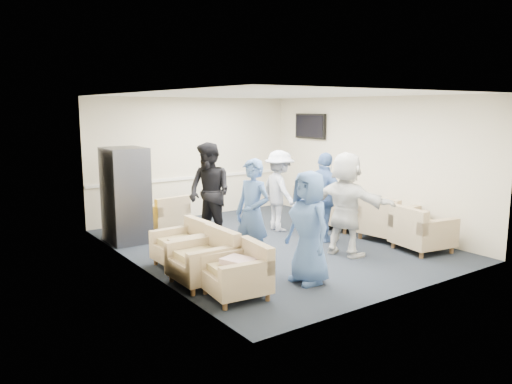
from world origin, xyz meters
TOP-DOWN VIEW (x-y plane):
  - floor at (0.00, 0.00)m, footprint 6.00×6.00m
  - ceiling at (0.00, 0.00)m, footprint 6.00×6.00m
  - back_wall at (0.00, 3.00)m, footprint 5.00×0.02m
  - front_wall at (0.00, -3.00)m, footprint 5.00×0.02m
  - left_wall at (-2.50, 0.00)m, footprint 0.02×6.00m
  - right_wall at (2.50, 0.00)m, footprint 0.02×6.00m
  - chair_rail at (0.00, 2.98)m, footprint 4.98×0.04m
  - tv at (2.44, 1.80)m, footprint 0.10×1.00m
  - armchair_left_near at (-1.90, -1.80)m, footprint 0.83×0.83m
  - armchair_left_mid at (-2.00, -1.09)m, footprint 0.81×0.81m
  - armchair_left_far at (-1.88, -0.19)m, footprint 0.79×0.79m
  - armchair_right_near at (1.85, -1.82)m, footprint 0.97×0.97m
  - armchair_right_midnear at (1.98, -0.95)m, footprint 1.02×1.02m
  - armchair_right_midfar at (1.87, 0.15)m, footprint 0.91×0.91m
  - armchair_right_far at (1.87, 0.82)m, footprint 1.01×1.01m
  - armchair_corner at (-1.12, 2.12)m, footprint 0.85×0.85m
  - vending_machine at (-2.09, 1.73)m, footprint 0.72×0.83m
  - backpack at (-1.15, -0.41)m, footprint 0.26×0.19m
  - pillow at (-1.90, -1.80)m, footprint 0.44×0.50m
  - person_front_left at (-0.78, -1.90)m, footprint 0.52×0.80m
  - person_mid_left at (-1.05, -0.88)m, footprint 0.56×0.71m
  - person_back_left at (-0.84, 0.81)m, footprint 0.90×1.05m
  - person_back_right at (0.76, 0.78)m, footprint 0.74×1.12m
  - person_mid_right at (0.95, -0.35)m, footprint 0.41×0.98m
  - person_front_right at (0.62, -1.23)m, footprint 0.88×1.71m

SIDE VIEW (x-z plane):
  - floor at x=0.00m, z-range 0.00..0.00m
  - backpack at x=-1.15m, z-range 0.01..0.44m
  - armchair_left_near at x=-1.90m, z-range 0.00..0.61m
  - armchair_left_far at x=-1.88m, z-range 0.00..0.61m
  - armchair_corner at x=-1.12m, z-range 0.00..0.61m
  - armchair_left_mid at x=-2.00m, z-range 0.00..0.65m
  - armchair_right_midfar at x=1.87m, z-range 0.00..0.66m
  - armchair_right_near at x=1.85m, z-range 0.00..0.68m
  - armchair_right_far at x=1.87m, z-range 0.00..0.70m
  - armchair_right_midnear at x=1.98m, z-range 0.00..0.72m
  - pillow at x=-1.90m, z-range 0.40..0.52m
  - person_front_left at x=-0.78m, z-range 0.00..1.62m
  - person_back_right at x=0.76m, z-range 0.00..1.64m
  - person_mid_right at x=0.95m, z-range 0.00..1.67m
  - person_mid_left at x=-1.05m, z-range 0.00..1.71m
  - person_front_right at x=0.62m, z-range 0.00..1.76m
  - vending_machine at x=-2.09m, z-range 0.00..1.76m
  - chair_rail at x=0.00m, z-range 0.87..0.93m
  - person_back_left at x=-0.84m, z-range 0.00..1.85m
  - back_wall at x=0.00m, z-range 0.00..2.70m
  - front_wall at x=0.00m, z-range 0.00..2.70m
  - left_wall at x=-2.50m, z-range 0.00..2.70m
  - right_wall at x=2.50m, z-range 0.00..2.70m
  - tv at x=2.44m, z-range 1.76..2.34m
  - ceiling at x=0.00m, z-range 2.70..2.70m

